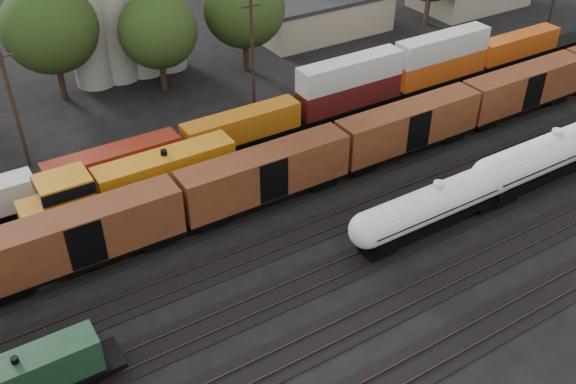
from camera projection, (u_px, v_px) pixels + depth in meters
ground at (258, 252)px, 49.64m from camera, size 600.00×600.00×0.00m
tracks at (258, 251)px, 49.61m from camera, size 180.00×33.20×0.20m
tank_car_a at (436, 204)px, 50.44m from camera, size 16.46×2.95×4.31m
tank_car_b at (552, 153)px, 56.12m from camera, size 18.56×3.32×4.86m
orange_locomotive at (128, 185)px, 52.21m from camera, size 19.75×3.29×4.94m
boxcar_string at (469, 106)px, 62.87m from camera, size 184.40×2.90×4.20m
container_wall at (53, 176)px, 53.79m from camera, size 160.00×2.60×5.80m
industrial_sheds at (159, 51)px, 75.57m from camera, size 119.38×17.26×5.10m
tree_band at (187, 1)px, 74.25m from camera, size 167.00×22.80×14.44m
utility_poles at (143, 75)px, 61.39m from camera, size 122.20×0.36×12.00m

